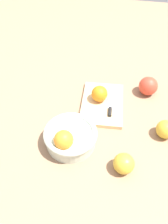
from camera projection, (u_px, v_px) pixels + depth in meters
name	position (u px, v px, depth m)	size (l,w,h in m)	color
ground_plane	(107.00, 121.00, 0.94)	(2.40, 2.40, 0.00)	#997556
bowl	(70.00, 137.00, 0.84)	(0.19, 0.19, 0.11)	beige
cutting_board	(102.00, 104.00, 1.00)	(0.25, 0.17, 0.02)	#DBB77F
orange_on_board	(99.00, 94.00, 0.98)	(0.07, 0.07, 0.07)	orange
knife	(110.00, 106.00, 0.97)	(0.16, 0.03, 0.01)	silver
apple_front_right	(148.00, 86.00, 1.02)	(0.08, 0.08, 0.08)	#D6422D
apple_front_left	(124.00, 164.00, 0.77)	(0.07, 0.07, 0.07)	gold
apple_front_left_2	(166.00, 129.00, 0.87)	(0.07, 0.07, 0.07)	gold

